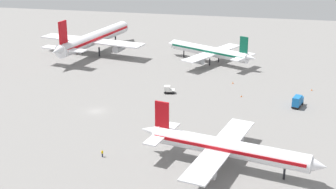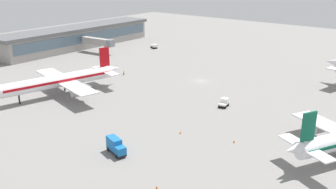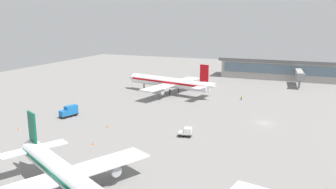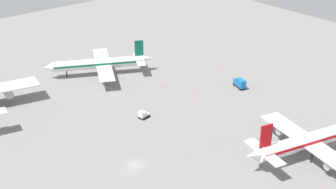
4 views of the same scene
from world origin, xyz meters
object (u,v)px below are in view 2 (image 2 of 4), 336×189
at_px(catering_truck, 116,146).
at_px(safety_cone_near_gate, 234,142).
at_px(ground_crew_worker, 124,73).
at_px(pushback_tractor, 154,46).
at_px(safety_cone_far_side, 157,187).
at_px(baggage_tug, 224,103).
at_px(safety_cone_mid_apron, 180,133).
at_px(airplane_at_gate, 61,80).

bearing_deg(catering_truck, safety_cone_near_gate, 66.30).
bearing_deg(catering_truck, ground_crew_worker, 150.12).
bearing_deg(catering_truck, pushback_tractor, 143.02).
height_order(pushback_tractor, safety_cone_far_side, pushback_tractor).
bearing_deg(ground_crew_worker, baggage_tug, -72.30).
height_order(pushback_tractor, safety_cone_mid_apron, pushback_tractor).
distance_m(airplane_at_gate, safety_cone_far_side, 59.18).
xyz_separation_m(safety_cone_near_gate, safety_cone_mid_apron, (3.56, -12.12, 0.00)).
bearing_deg(safety_cone_mid_apron, pushback_tractor, -136.08).
height_order(baggage_tug, ground_crew_worker, baggage_tug).
height_order(safety_cone_near_gate, safety_cone_mid_apron, same).
xyz_separation_m(ground_crew_worker, safety_cone_near_gate, (24.15, 57.88, -0.55)).
relative_size(pushback_tractor, ground_crew_worker, 2.85).
distance_m(airplane_at_gate, safety_cone_near_gate, 57.13).
bearing_deg(safety_cone_mid_apron, catering_truck, -16.57).
bearing_deg(pushback_tractor, airplane_at_gate, -41.41).
bearing_deg(baggage_tug, safety_cone_far_side, -175.60).
relative_size(catering_truck, ground_crew_worker, 3.54).
relative_size(safety_cone_near_gate, safety_cone_mid_apron, 1.00).
bearing_deg(airplane_at_gate, baggage_tug, 129.70).
distance_m(pushback_tractor, safety_cone_near_gate, 103.24).
xyz_separation_m(airplane_at_gate, baggage_tug, (-21.82, 43.54, -3.42)).
distance_m(catering_truck, baggage_tug, 38.25).
bearing_deg(safety_cone_far_side, airplane_at_gate, -110.94).
relative_size(baggage_tug, ground_crew_worker, 2.09).
height_order(baggage_tug, safety_cone_near_gate, baggage_tug).
bearing_deg(safety_cone_far_side, safety_cone_near_gate, 175.94).
xyz_separation_m(safety_cone_near_gate, safety_cone_far_side, (24.48, -1.74, 0.00)).
bearing_deg(catering_truck, baggage_tug, 101.65).
bearing_deg(safety_cone_near_gate, ground_crew_worker, -112.65).
distance_m(safety_cone_mid_apron, safety_cone_far_side, 23.35).
distance_m(catering_truck, safety_cone_far_side, 15.98).
relative_size(ground_crew_worker, safety_cone_mid_apron, 2.78).
relative_size(baggage_tug, safety_cone_far_side, 5.83).
relative_size(catering_truck, pushback_tractor, 1.24).
bearing_deg(safety_cone_far_side, ground_crew_worker, -130.90).
xyz_separation_m(airplane_at_gate, safety_cone_near_gate, (-3.38, 56.87, -4.28)).
xyz_separation_m(ground_crew_worker, safety_cone_far_side, (48.63, 56.14, -0.55)).
bearing_deg(safety_cone_near_gate, catering_truck, -40.72).
height_order(baggage_tug, safety_cone_mid_apron, baggage_tug).
relative_size(safety_cone_near_gate, safety_cone_far_side, 1.00).
distance_m(airplane_at_gate, baggage_tug, 48.82).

